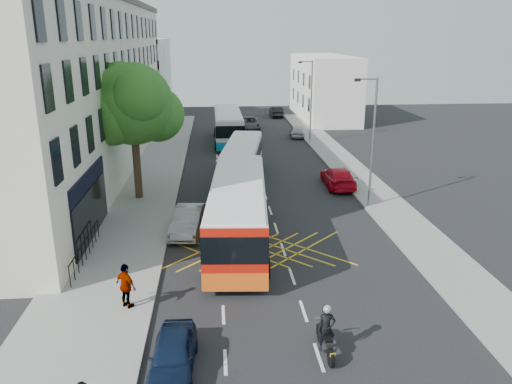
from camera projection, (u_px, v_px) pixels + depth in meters
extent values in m
plane|color=black|center=(304.00, 311.00, 19.90)|extent=(120.00, 120.00, 0.00)
cube|color=gray|center=(139.00, 198.00, 33.45)|extent=(5.00, 70.00, 0.15)
cube|color=gray|center=(372.00, 192.00, 34.74)|extent=(3.00, 70.00, 0.15)
cube|color=beige|center=(81.00, 87.00, 40.10)|extent=(8.00, 45.00, 13.00)
cube|color=black|center=(88.00, 180.00, 25.68)|extent=(0.12, 7.00, 0.90)
cube|color=black|center=(91.00, 213.00, 26.22)|extent=(0.12, 7.00, 2.60)
cube|color=silver|center=(137.00, 76.00, 69.53)|extent=(8.00, 20.00, 10.00)
cube|color=silver|center=(323.00, 87.00, 65.19)|extent=(6.00, 18.00, 8.00)
cylinder|color=#382619|center=(137.00, 165.00, 32.77)|extent=(0.50, 0.50, 4.40)
sphere|color=#27611B|center=(133.00, 104.00, 31.56)|extent=(5.20, 5.20, 5.20)
sphere|color=#27611B|center=(157.00, 114.00, 32.68)|extent=(3.60, 3.60, 3.60)
sphere|color=#27611B|center=(112.00, 115.00, 31.08)|extent=(3.80, 3.80, 3.80)
sphere|color=#27611B|center=(139.00, 97.00, 30.19)|extent=(3.40, 3.40, 3.40)
sphere|color=#27611B|center=(121.00, 86.00, 32.24)|extent=(3.20, 3.20, 3.20)
cylinder|color=slate|center=(373.00, 144.00, 30.56)|extent=(0.14, 0.14, 8.00)
cylinder|color=slate|center=(368.00, 79.00, 29.34)|extent=(1.20, 0.10, 0.10)
cube|color=black|center=(357.00, 80.00, 29.31)|extent=(0.35, 0.15, 0.18)
cylinder|color=slate|center=(311.00, 102.00, 49.57)|extent=(0.14, 0.14, 8.00)
cylinder|color=slate|center=(306.00, 62.00, 48.34)|extent=(1.20, 0.10, 0.10)
cube|color=black|center=(300.00, 62.00, 48.31)|extent=(0.35, 0.15, 0.18)
cube|color=silver|center=(238.00, 210.00, 25.90)|extent=(3.58, 12.11, 2.88)
cube|color=silver|center=(238.00, 183.00, 25.45)|extent=(3.35, 11.85, 0.13)
cube|color=black|center=(238.00, 203.00, 25.78)|extent=(3.65, 12.17, 1.19)
cube|color=#F45B14|center=(238.00, 228.00, 26.20)|extent=(3.64, 12.16, 0.81)
cube|color=red|center=(235.00, 259.00, 20.23)|extent=(2.75, 0.30, 2.71)
cube|color=#FF0C0C|center=(208.00, 276.00, 20.43)|extent=(0.25, 0.08, 0.25)
cube|color=#FF0C0C|center=(262.00, 276.00, 20.46)|extent=(0.25, 0.08, 0.25)
cylinder|color=black|center=(217.00, 213.00, 29.39)|extent=(0.37, 1.00, 0.98)
cylinder|color=black|center=(263.00, 213.00, 29.42)|extent=(0.37, 1.00, 0.98)
cylinder|color=black|center=(206.00, 268.00, 22.46)|extent=(0.37, 1.00, 0.98)
cylinder|color=black|center=(267.00, 268.00, 22.48)|extent=(0.37, 1.00, 0.98)
cube|color=silver|center=(242.00, 161.00, 37.08)|extent=(3.90, 10.53, 2.48)
cube|color=silver|center=(242.00, 144.00, 36.69)|extent=(3.69, 10.29, 0.11)
cube|color=black|center=(242.00, 156.00, 36.97)|extent=(3.97, 10.59, 1.03)
cube|color=#0B8A90|center=(242.00, 172.00, 37.34)|extent=(3.96, 10.58, 0.70)
cube|color=#0C7298|center=(234.00, 180.00, 32.21)|extent=(2.36, 0.47, 2.34)
cube|color=#FF0C0C|center=(220.00, 189.00, 32.46)|extent=(0.26, 0.10, 0.25)
cube|color=#FF0C0C|center=(248.00, 190.00, 32.33)|extent=(0.26, 0.10, 0.25)
cylinder|color=black|center=(231.00, 166.00, 40.17)|extent=(0.39, 0.87, 0.84)
cylinder|color=black|center=(260.00, 167.00, 40.01)|extent=(0.39, 0.87, 0.84)
cylinder|color=black|center=(220.00, 189.00, 34.21)|extent=(0.39, 0.87, 0.84)
cylinder|color=black|center=(254.00, 190.00, 34.05)|extent=(0.39, 0.87, 0.84)
cube|color=silver|center=(228.00, 126.00, 50.68)|extent=(2.61, 11.31, 2.72)
cube|color=silver|center=(228.00, 112.00, 50.26)|extent=(2.41, 11.08, 0.12)
cube|color=black|center=(228.00, 122.00, 50.57)|extent=(2.67, 11.37, 1.13)
cube|color=#0D7DA6|center=(228.00, 135.00, 50.97)|extent=(2.66, 11.36, 0.77)
cube|color=silver|center=(230.00, 136.00, 45.34)|extent=(2.61, 0.11, 2.57)
cube|color=#FF0C0C|center=(219.00, 144.00, 45.46)|extent=(0.25, 0.06, 0.25)
cube|color=#FF0C0C|center=(242.00, 144.00, 45.63)|extent=(0.25, 0.06, 0.25)
cylinder|color=black|center=(215.00, 132.00, 53.88)|extent=(0.29, 0.93, 0.92)
cylinder|color=black|center=(239.00, 132.00, 54.10)|extent=(0.29, 0.93, 0.92)
cylinder|color=black|center=(216.00, 146.00, 47.34)|extent=(0.29, 0.93, 0.92)
cylinder|color=black|center=(243.00, 145.00, 47.56)|extent=(0.29, 0.93, 0.92)
cylinder|color=black|center=(331.00, 358.00, 16.51)|extent=(0.15, 0.64, 0.63)
cylinder|color=black|center=(320.00, 333.00, 17.92)|extent=(0.15, 0.64, 0.63)
cube|color=black|center=(326.00, 337.00, 17.13)|extent=(0.27, 1.19, 0.22)
cube|color=black|center=(324.00, 329.00, 17.31)|extent=(0.30, 0.46, 0.20)
cube|color=black|center=(328.00, 338.00, 16.85)|extent=(0.28, 0.50, 0.10)
cylinder|color=slate|center=(321.00, 324.00, 17.76)|extent=(0.08, 0.43, 0.83)
cylinder|color=slate|center=(322.00, 318.00, 17.51)|extent=(0.59, 0.07, 0.04)
cube|color=gold|center=(333.00, 355.00, 16.29)|extent=(0.18, 0.03, 0.13)
imported|color=black|center=(326.00, 328.00, 16.96)|extent=(0.64, 0.43, 1.70)
sphere|color=#99999E|center=(327.00, 309.00, 16.74)|extent=(0.30, 0.30, 0.30)
imported|color=#0D1A34|center=(173.00, 355.00, 16.20)|extent=(1.61, 3.64, 1.22)
imported|color=#939699|center=(188.00, 220.00, 27.61)|extent=(2.04, 4.48, 1.43)
imported|color=red|center=(338.00, 177.00, 36.07)|extent=(2.13, 4.90, 1.40)
imported|color=#3E4046|center=(249.00, 123.00, 57.77)|extent=(2.42, 5.20, 1.44)
imported|color=#B5B9BD|center=(297.00, 131.00, 53.61)|extent=(1.72, 3.72, 1.23)
imported|color=black|center=(276.00, 111.00, 67.02)|extent=(1.51, 4.21, 1.38)
imported|color=gray|center=(126.00, 286.00, 19.65)|extent=(1.12, 1.06, 1.86)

